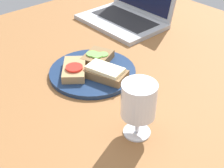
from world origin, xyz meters
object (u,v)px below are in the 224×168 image
wine_glass (139,103)px  laptop (129,9)px  sandwich_with_cheese (105,73)px  plate (93,72)px  sandwich_with_cucumber (98,57)px  sandwich_with_tomato (74,69)px

wine_glass → laptop: laptop is taller
wine_glass → laptop: bearing=137.4°
wine_glass → sandwich_with_cheese: bearing=158.5°
plate → wine_glass: 28.14cm
plate → sandwich_with_cucumber: sandwich_with_cucumber is taller
sandwich_with_cheese → sandwich_with_tomato: (-7.51, -5.16, -0.27)cm
sandwich_with_cucumber → wine_glass: bearing=-22.8°
sandwich_with_tomato → wine_glass: 28.87cm
sandwich_with_cheese → sandwich_with_cucumber: sandwich_with_cheese is taller
sandwich_with_cheese → laptop: laptop is taller
plate → sandwich_with_tomato: 5.64cm
sandwich_with_tomato → sandwich_with_cheese: bearing=34.5°
sandwich_with_cucumber → sandwich_with_tomato: bearing=-85.7°
plate → sandwich_with_tomato: sandwich_with_tomato is taller
plate → sandwich_with_cheese: bearing=3.8°
plate → sandwich_with_cucumber: (-2.93, 4.35, 1.94)cm
sandwich_with_cucumber → laptop: 35.03cm
plate → laptop: laptop is taller
sandwich_with_cucumber → sandwich_with_tomato: 9.19cm
laptop → sandwich_with_tomato: bearing=-65.4°
plate → wine_glass: (25.83, -7.75, 8.06)cm
sandwich_with_tomato → plate: bearing=65.1°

